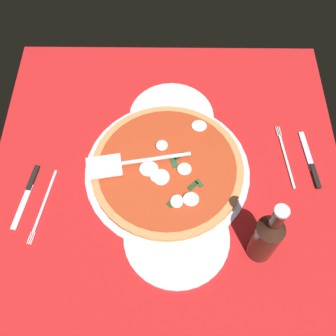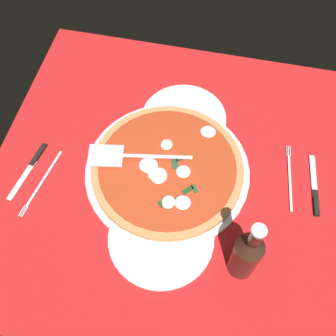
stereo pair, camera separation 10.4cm
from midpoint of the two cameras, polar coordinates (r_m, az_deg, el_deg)
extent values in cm
cube|color=red|center=(105.22, -2.91, -1.36)|extent=(90.55, 90.55, 0.80)
cube|color=white|center=(133.68, -15.74, 14.28)|extent=(10.06, 10.06, 0.10)
cube|color=silver|center=(129.72, -6.87, 14.65)|extent=(10.06, 10.06, 0.10)
cube|color=white|center=(128.81, 2.35, 14.67)|extent=(10.06, 10.06, 0.10)
cube|color=white|center=(131.03, 11.46, 14.35)|extent=(10.06, 10.06, 0.10)
cube|color=white|center=(130.33, -20.72, 10.75)|extent=(10.06, 10.06, 0.10)
cube|color=white|center=(124.65, -11.88, 11.16)|extent=(10.06, 10.06, 0.10)
cube|color=white|center=(122.06, -2.42, 11.32)|extent=(10.06, 10.06, 0.10)
cube|color=white|center=(122.76, 7.19, 11.18)|extent=(10.06, 10.06, 0.10)
cube|color=white|center=(126.69, 16.42, 10.75)|extent=(10.06, 10.06, 0.10)
cube|color=white|center=(121.06, -17.11, 7.34)|extent=(10.06, 10.06, 0.10)
cube|color=white|center=(116.67, -7.56, 7.54)|extent=(10.06, 10.06, 0.10)
cube|color=white|center=(115.66, 2.46, 7.52)|extent=(10.06, 10.06, 0.10)
cube|color=silver|center=(118.12, 12.34, 7.28)|extent=(10.06, 10.06, 0.10)
cube|color=white|center=(119.07, -22.50, 3.28)|extent=(10.06, 10.06, 0.10)
cube|color=white|center=(112.82, -13.02, 3.38)|extent=(10.06, 10.06, 0.10)
cube|color=silver|center=(109.95, -2.74, 3.38)|extent=(10.06, 10.06, 0.10)
cube|color=white|center=(110.73, 7.73, 3.27)|extent=(10.06, 10.06, 0.10)
cube|color=white|center=(115.07, 17.73, 3.06)|extent=(10.06, 10.06, 0.10)
cube|color=white|center=(110.68, -18.72, -1.05)|extent=(10.06, 10.06, 0.10)
cube|color=white|center=(105.86, -8.37, -1.18)|extent=(10.06, 10.06, 0.10)
cube|color=white|center=(104.75, 2.58, -1.29)|extent=(10.06, 10.06, 0.10)
cube|color=white|center=(107.46, 13.37, -1.34)|extent=(10.06, 10.06, 0.10)
cube|color=silver|center=(110.35, -24.58, -5.56)|extent=(10.06, 10.06, 0.10)
cube|color=white|center=(103.57, -14.37, -6.01)|extent=(10.06, 10.06, 0.10)
cube|color=silver|center=(100.44, -3.12, -6.30)|extent=(10.06, 10.06, 0.10)
cube|color=silver|center=(101.29, 8.39, -6.34)|extent=(10.06, 10.06, 0.10)
cube|color=white|center=(106.02, 19.28, -6.15)|extent=(10.06, 10.06, 0.10)
cube|color=white|center=(103.22, -20.63, -10.90)|extent=(10.06, 10.06, 0.10)
cube|color=silver|center=(98.03, -9.34, -11.58)|extent=(10.06, 10.06, 0.10)
cube|color=white|center=(96.83, 2.74, -11.83)|extent=(10.06, 10.06, 0.10)
cube|color=white|center=(99.76, 14.61, -11.57)|extent=(10.06, 10.06, 0.10)
cube|color=white|center=(97.66, -15.99, -16.87)|extent=(10.06, 10.06, 0.10)
cube|color=white|center=(94.33, -3.59, -17.59)|extent=(10.06, 10.06, 0.10)
cube|color=white|center=(95.23, 9.18, -17.52)|extent=(10.06, 10.06, 0.10)
cylinder|color=silver|center=(104.86, -2.82, -0.64)|extent=(42.47, 42.47, 0.88)
cylinder|color=white|center=(114.20, -2.11, 7.03)|extent=(23.51, 23.51, 1.00)
cylinder|color=silver|center=(97.26, -1.86, -9.98)|extent=(25.12, 25.12, 1.00)
cylinder|color=#C6844D|center=(103.80, -2.85, -0.31)|extent=(39.05, 39.05, 1.55)
cylinder|color=#B0381A|center=(103.00, -2.87, -0.06)|extent=(35.34, 35.34, 0.30)
ellipsoid|color=white|center=(97.84, -1.79, -4.95)|extent=(3.61, 3.18, 0.94)
ellipsoid|color=white|center=(97.90, 0.22, -4.65)|extent=(3.92, 3.95, 1.17)
ellipsoid|color=white|center=(101.52, -0.59, -0.61)|extent=(3.63, 3.66, 1.11)
ellipsoid|color=white|center=(101.16, -4.58, -1.48)|extent=(3.21, 3.14, 0.82)
ellipsoid|color=white|center=(101.03, -3.89, -1.53)|extent=(4.62, 4.21, 0.82)
ellipsoid|color=white|center=(102.16, -5.62, -0.48)|extent=(4.52, 4.88, 1.06)
ellipsoid|color=white|center=(109.08, 1.68, 5.74)|extent=(3.78, 4.14, 0.83)
ellipsoid|color=white|center=(105.54, -3.69, 2.97)|extent=(3.32, 3.15, 1.20)
cube|color=#204317|center=(98.14, -2.30, -5.04)|extent=(3.28, 3.25, 0.30)
cube|color=#1D431E|center=(99.94, 0.57, -2.80)|extent=(2.87, 2.89, 0.30)
cube|color=#153818|center=(104.13, -1.31, 1.44)|extent=(2.56, 3.03, 0.30)
cube|color=#285026|center=(100.30, 1.48, -2.43)|extent=(2.42, 2.18, 0.30)
cube|color=#27492E|center=(103.30, -2.05, 0.63)|extent=(3.68, 2.49, 0.30)
cube|color=silver|center=(103.36, -11.83, -0.04)|extent=(7.86, 9.80, 0.30)
cylinder|color=silver|center=(102.28, -4.56, 1.11)|extent=(4.05, 17.55, 1.00)
cube|color=white|center=(108.14, -20.69, -4.36)|extent=(20.33, 14.25, 0.60)
cube|color=silver|center=(106.75, -19.56, -4.52)|extent=(16.93, 3.57, 0.25)
cube|color=silver|center=(104.08, -21.67, -9.36)|extent=(2.99, 0.74, 0.25)
cube|color=silver|center=(103.89, -21.45, -9.42)|extent=(2.99, 0.74, 0.25)
cube|color=silver|center=(103.71, -21.23, -9.47)|extent=(2.99, 0.74, 0.25)
cube|color=black|center=(110.46, -21.02, -1.53)|extent=(7.17, 2.41, 0.80)
cube|color=silver|center=(108.04, -22.44, -5.25)|extent=(12.43, 3.53, 0.25)
cube|color=white|center=(110.22, 15.24, 0.72)|extent=(19.95, 15.38, 0.60)
cube|color=silver|center=(108.97, 13.77, 0.71)|extent=(16.05, 2.31, 0.25)
cube|color=silver|center=(113.84, 12.97, 4.85)|extent=(3.01, 0.54, 0.25)
cube|color=silver|center=(113.72, 12.76, 4.84)|extent=(3.01, 0.54, 0.25)
cube|color=silver|center=(113.60, 12.54, 4.83)|extent=(3.01, 0.54, 0.25)
cube|color=black|center=(108.33, 17.45, -1.33)|extent=(7.02, 1.93, 0.80)
cube|color=silver|center=(112.06, 16.46, 2.10)|extent=(12.22, 2.68, 0.25)
cylinder|color=#351D14|center=(91.68, 10.22, -10.27)|extent=(6.19, 6.19, 13.61)
cone|color=#351D14|center=(84.01, 11.11, -8.37)|extent=(6.19, 6.19, 3.01)
cylinder|color=#351D14|center=(80.01, 11.64, -7.23)|extent=(2.63, 2.63, 5.76)
cylinder|color=#B7B7BC|center=(77.14, 12.05, -6.32)|extent=(3.02, 3.02, 0.60)
camera|label=1|loc=(0.05, -92.87, -5.04)|focal=43.41mm
camera|label=2|loc=(0.05, 87.13, 5.04)|focal=43.41mm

